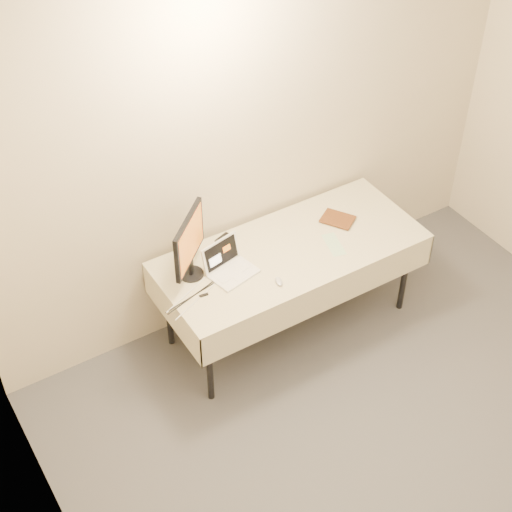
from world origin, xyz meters
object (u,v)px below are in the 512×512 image
table (291,256)px  laptop (228,265)px  monitor (189,243)px  book (334,215)px

table → laptop: size_ratio=5.41×
monitor → laptop: bearing=-65.4°
monitor → book: monitor is taller
laptop → monitor: monitor is taller
table → book: (0.38, 0.04, 0.17)m
table → laptop: bearing=175.8°
table → book: bearing=5.9°
table → book: size_ratio=8.28×
table → laptop: laptop is taller
laptop → book: size_ratio=1.53×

